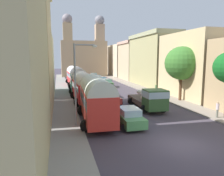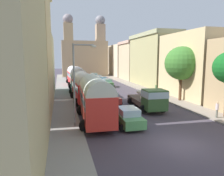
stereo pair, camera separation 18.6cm
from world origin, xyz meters
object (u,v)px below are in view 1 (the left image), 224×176
at_px(car_5, 111,98).
at_px(parked_bus_3, 74,75).
at_px(car_4, 129,117).
at_px(cargo_truck_0, 150,99).
at_px(car_3, 94,76).
at_px(parked_bus_1, 84,86).
at_px(car_1, 102,80).
at_px(car_2, 98,78).
at_px(pedestrian_0, 218,109).
at_px(parked_bus_2, 78,78).
at_px(car_7, 84,80).
at_px(car_0, 107,83).
at_px(car_6, 91,85).
at_px(pedestrian_2, 156,88).
at_px(parked_bus_0, 96,97).
at_px(streetlamp_near, 78,78).

bearing_deg(car_5, parked_bus_3, 98.83).
bearing_deg(car_4, cargo_truck_0, 49.07).
bearing_deg(car_3, parked_bus_3, -117.82).
relative_size(car_3, car_4, 0.96).
bearing_deg(car_3, car_5, -95.58).
bearing_deg(parked_bus_3, parked_bus_1, -90.00).
distance_m(car_1, car_2, 5.50).
bearing_deg(car_3, car_2, -90.00).
relative_size(car_5, pedestrian_0, 2.40).
relative_size(car_1, car_2, 1.01).
relative_size(parked_bus_2, parked_bus_3, 0.97).
height_order(parked_bus_2, car_1, parked_bus_2).
relative_size(parked_bus_2, car_3, 2.37).
xyz_separation_m(parked_bus_1, car_4, (2.50, -10.88, -1.34)).
distance_m(car_4, car_7, 32.17).
relative_size(car_0, car_6, 0.88).
distance_m(car_6, pedestrian_0, 24.03).
distance_m(car_5, pedestrian_2, 9.79).
distance_m(parked_bus_0, streetlamp_near, 2.65).
bearing_deg(car_4, pedestrian_2, 56.18).
xyz_separation_m(parked_bus_3, car_2, (6.20, 6.25, -1.44)).
height_order(parked_bus_3, car_6, parked_bus_3).
distance_m(car_1, car_4, 29.86).
distance_m(parked_bus_1, car_1, 19.79).
xyz_separation_m(parked_bus_3, car_3, (6.20, 11.75, -1.39)).
bearing_deg(car_4, parked_bus_0, 143.06).
distance_m(car_1, pedestrian_0, 30.12).
xyz_separation_m(parked_bus_3, pedestrian_0, (11.30, -28.94, -1.21)).
distance_m(parked_bus_3, car_7, 4.41).
distance_m(car_0, car_7, 8.84).
height_order(car_0, pedestrian_2, pedestrian_2).
bearing_deg(cargo_truck_0, parked_bus_3, 104.82).
distance_m(parked_bus_2, car_5, 11.51).
bearing_deg(pedestrian_0, parked_bus_2, 119.54).
bearing_deg(car_3, car_6, -101.35).
bearing_deg(parked_bus_0, car_1, 77.41).
bearing_deg(car_2, car_1, -90.00).
xyz_separation_m(car_0, car_1, (0.00, 5.50, -0.00)).
bearing_deg(car_0, car_1, 90.00).
xyz_separation_m(parked_bus_1, car_0, (6.20, 13.25, -1.34)).
bearing_deg(streetlamp_near, parked_bus_0, 30.28).
xyz_separation_m(parked_bus_3, car_1, (6.20, 0.75, -1.39)).
xyz_separation_m(car_6, pedestrian_2, (9.13, -8.65, 0.23)).
bearing_deg(car_3, car_0, -90.00).
distance_m(parked_bus_0, cargo_truck_0, 7.04).
height_order(parked_bus_1, car_6, parked_bus_1).
height_order(parked_bus_0, pedestrian_0, parked_bus_0).
relative_size(parked_bus_3, car_7, 2.46).
height_order(parked_bus_1, car_4, parked_bus_1).
bearing_deg(car_5, parked_bus_2, 105.79).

